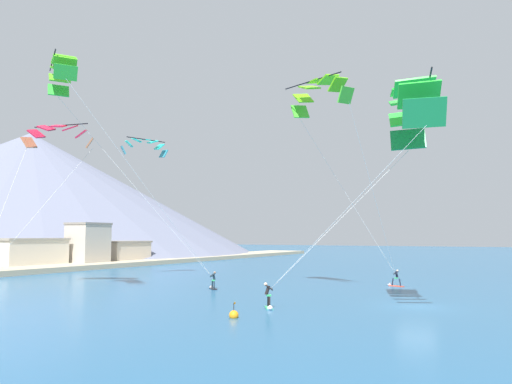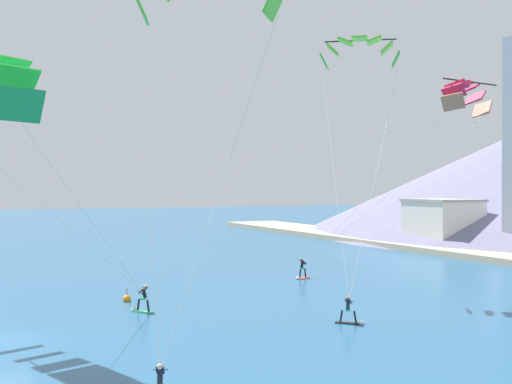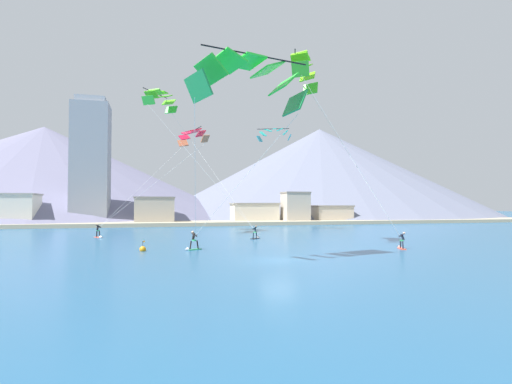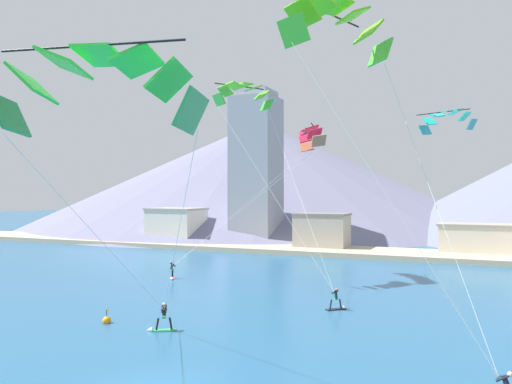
# 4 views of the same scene
# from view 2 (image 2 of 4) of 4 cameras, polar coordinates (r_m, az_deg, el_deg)

# --- Properties ---
(ground_plane) EXTENTS (400.00, 400.00, 0.00)m
(ground_plane) POSITION_cam_2_polar(r_m,az_deg,el_deg) (38.23, -19.40, -11.23)
(ground_plane) COLOR #23567F
(kitesurfer_near_trail) EXTENTS (1.23, 1.70, 1.80)m
(kitesurfer_near_trail) POSITION_cam_2_polar(r_m,az_deg,el_deg) (59.54, 3.64, -6.42)
(kitesurfer_near_trail) COLOR #E54C33
(kitesurfer_near_trail) RESTS_ON ground
(kitesurfer_mid_center) EXTENTS (1.68, 1.29, 1.75)m
(kitesurfer_mid_center) POSITION_cam_2_polar(r_m,az_deg,el_deg) (44.75, -9.19, -8.79)
(kitesurfer_mid_center) COLOR #33B266
(kitesurfer_mid_center) RESTS_ON ground
(kitesurfer_far_left) EXTENTS (1.50, 1.53, 1.64)m
(kitesurfer_far_left) POSITION_cam_2_polar(r_m,az_deg,el_deg) (40.85, 7.70, -9.82)
(kitesurfer_far_left) COLOR black
(kitesurfer_far_left) RESTS_ON ground
(parafoil_kite_near_trail) EXTENTS (14.14, 9.82, 13.85)m
(parafoil_kite_near_trail) POSITION_cam_2_polar(r_m,az_deg,el_deg) (53.39, 16.28, 7.41)
(parafoil_kite_near_trail) COLOR #C16C46
(parafoil_kite_far_left) EXTENTS (13.06, 10.18, 17.49)m
(parafoil_kite_far_left) POSITION_cam_2_polar(r_m,az_deg,el_deg) (54.24, 8.30, 11.19)
(parafoil_kite_far_left) COLOR green
(race_marker_buoy) EXTENTS (0.56, 0.56, 1.02)m
(race_marker_buoy) POSITION_cam_2_polar(r_m,az_deg,el_deg) (48.89, -10.29, -8.43)
(race_marker_buoy) COLOR orange
(race_marker_buoy) RESTS_ON ground
(shore_building_harbour_front) EXTENTS (8.62, 6.75, 6.06)m
(shore_building_harbour_front) POSITION_cam_2_polar(r_m,az_deg,el_deg) (90.38, 14.71, -2.46)
(shore_building_harbour_front) COLOR silver
(shore_building_harbour_front) RESTS_ON ground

